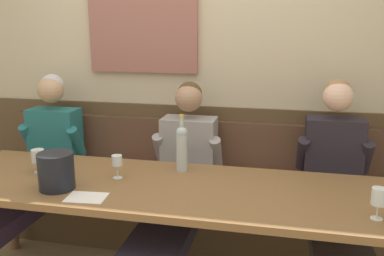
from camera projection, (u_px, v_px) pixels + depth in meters
The scene contains 14 objects.
room_wall_back at pixel (191, 58), 3.13m from camera, with size 6.80×0.12×2.80m.
wood_wainscot_panel at pixel (190, 170), 3.29m from camera, with size 6.80×0.03×1.04m, color brown.
wall_bench at pixel (184, 209), 3.15m from camera, with size 2.93×0.42×0.94m.
dining_table at pixel (157, 196), 2.41m from camera, with size 2.63×0.80×0.75m.
person_left_seat at pixel (32, 173), 2.94m from camera, with size 0.49×1.24×1.29m.
person_center_right_seat at pixel (178, 186), 2.73m from camera, with size 0.49×1.25×1.26m.
person_center_left_seat at pixel (337, 197), 2.51m from camera, with size 0.48×1.24×1.31m.
ice_bucket at pixel (56, 171), 2.30m from camera, with size 0.20×0.20×0.21m, color black.
wine_bottle_clear_water at pixel (182, 147), 2.58m from camera, with size 0.07×0.07×0.36m.
wine_glass_mid_left at pixel (61, 158), 2.55m from camera, with size 0.07×0.07×0.14m.
wine_glass_left_end at pixel (117, 162), 2.46m from camera, with size 0.06×0.06×0.14m.
wine_glass_right_end at pixel (38, 156), 2.56m from camera, with size 0.08×0.08×0.15m.
wine_glass_center_front at pixel (379, 198), 1.93m from camera, with size 0.07×0.07×0.16m.
tasting_sheet_right_guest at pixel (86, 197), 2.20m from camera, with size 0.21×0.15×0.00m, color white.
Camera 1 is at (0.68, -2.01, 1.64)m, focal length 38.66 mm.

